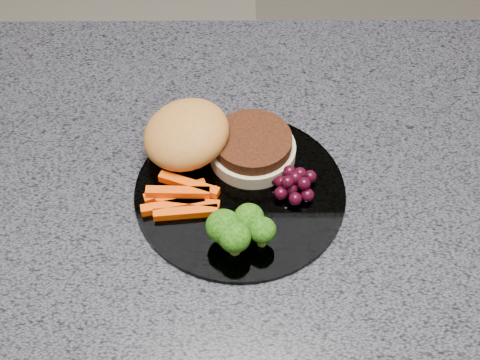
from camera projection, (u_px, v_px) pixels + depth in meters
name	position (u px, v px, depth m)	size (l,w,h in m)	color
island_cabinet	(277.00, 333.00, 1.22)	(1.20, 0.60, 0.86)	brown
countertop	(292.00, 177.00, 0.87)	(1.20, 0.60, 0.04)	#484751
plate	(240.00, 192.00, 0.82)	(0.26, 0.26, 0.01)	white
burger	(210.00, 141.00, 0.84)	(0.20, 0.12, 0.06)	#C8B88D
carrot_sticks	(182.00, 197.00, 0.80)	(0.10, 0.06, 0.02)	#F84904
broccoli	(239.00, 228.00, 0.75)	(0.08, 0.06, 0.05)	olive
grape_bunch	(294.00, 183.00, 0.81)	(0.06, 0.05, 0.03)	black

